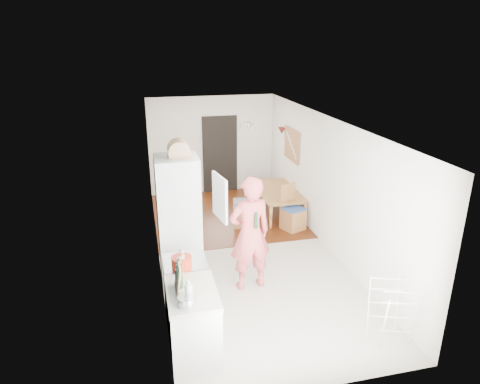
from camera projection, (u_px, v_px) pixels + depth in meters
name	position (u px, v px, depth m)	size (l,w,h in m)	color
room_shell	(245.00, 190.00, 7.74)	(3.20, 7.00, 2.50)	silver
floor	(245.00, 251.00, 8.16)	(3.20, 7.00, 0.01)	#B8B29F
wood_floor_overlay	(225.00, 214.00, 9.86)	(3.20, 3.30, 0.01)	#531F09
sage_wall_panel	(160.00, 206.00, 5.36)	(0.02, 3.00, 1.30)	slate
tile_splashback	(167.00, 277.00, 5.10)	(0.02, 1.90, 0.50)	black
doorway_recess	(220.00, 154.00, 11.05)	(0.90, 0.04, 2.00)	black
base_cabinet	(193.00, 324.00, 5.40)	(0.60, 0.90, 0.86)	silver
worktop	(192.00, 293.00, 5.25)	(0.62, 0.92, 0.06)	beige
range_cooker	(186.00, 291.00, 6.09)	(0.60, 0.60, 0.88)	silver
cooker_top	(185.00, 263.00, 5.93)	(0.60, 0.60, 0.04)	silver
fridge_housing	(179.00, 222.00, 6.81)	(0.66, 0.66, 2.15)	silver
fridge_door	(220.00, 197.00, 6.51)	(0.56, 0.04, 0.70)	silver
fridge_interior	(198.00, 192.00, 6.72)	(0.02, 0.52, 0.66)	white
pinboard	(292.00, 145.00, 9.72)	(0.03, 0.90, 0.70)	tan
pinboard_frame	(291.00, 145.00, 9.72)	(0.01, 0.94, 0.74)	#AC8340
wall_sconce	(282.00, 131.00, 10.24)	(0.18, 0.18, 0.16)	maroon
person	(250.00, 224.00, 6.65)	(0.81, 0.53, 2.22)	#D85558
dining_table	(278.00, 204.00, 9.82)	(1.42, 0.79, 0.50)	#AC8340
dining_chair	(293.00, 208.00, 8.94)	(0.41, 0.41, 0.97)	#AC8340
stool	(242.00, 218.00, 9.16)	(0.31, 0.31, 0.41)	#AC8340
grey_drape	(242.00, 205.00, 9.07)	(0.40, 0.40, 0.18)	slate
drying_rack	(391.00, 313.00, 5.60)	(0.45, 0.41, 0.88)	silver
bread_bin	(179.00, 151.00, 6.42)	(0.35, 0.33, 0.18)	#DDA67C
red_casserole	(182.00, 262.00, 5.73)	(0.28, 0.28, 0.16)	red
steel_pan	(187.00, 301.00, 4.94)	(0.22, 0.22, 0.11)	silver
held_bottle	(256.00, 221.00, 6.49)	(0.06, 0.06, 0.26)	#1D4120
bottle_a	(180.00, 276.00, 5.25)	(0.08, 0.08, 0.33)	#1D4120
bottle_b	(178.00, 279.00, 5.23)	(0.06, 0.06, 0.27)	#1D4120
bottle_c	(189.00, 292.00, 5.00)	(0.09, 0.09, 0.22)	silver
pepper_mill_front	(182.00, 262.00, 5.67)	(0.06, 0.06, 0.24)	#DDA67C
pepper_mill_back	(180.00, 268.00, 5.55)	(0.06, 0.06, 0.21)	#DDA67C
chopping_boards	(178.00, 278.00, 5.15)	(0.04, 0.28, 0.38)	#DDA67C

